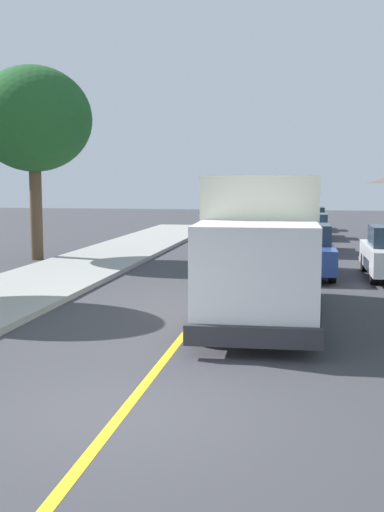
% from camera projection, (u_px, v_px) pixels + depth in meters
% --- Properties ---
extents(ground_plane, '(120.00, 120.00, 0.00)m').
position_uv_depth(ground_plane, '(124.00, 411.00, 8.65)').
color(ground_plane, '#38383D').
extents(centre_line_yellow, '(0.16, 56.00, 0.01)m').
position_uv_depth(centre_line_yellow, '(220.00, 289.00, 18.43)').
color(centre_line_yellow, gold).
rests_on(centre_line_yellow, ground).
extents(box_truck, '(2.63, 7.25, 3.20)m').
position_uv_depth(box_truck, '(262.00, 239.00, 14.67)').
color(box_truck, '#F2EDCC').
rests_on(box_truck, ground).
extents(parked_car_near, '(1.91, 4.44, 1.67)m').
position_uv_depth(parked_car_near, '(305.00, 251.00, 20.95)').
color(parked_car_near, '#2D4793').
rests_on(parked_car_near, ground).
extents(parked_car_mid, '(1.97, 4.47, 1.67)m').
position_uv_depth(parked_car_mid, '(309.00, 234.00, 27.80)').
color(parked_car_mid, silver).
rests_on(parked_car_mid, ground).
extents(parked_car_far, '(1.87, 4.43, 1.67)m').
position_uv_depth(parked_car_far, '(309.00, 223.00, 34.72)').
color(parked_car_far, '#4C564C').
rests_on(parked_car_far, ground).
extents(parked_car_furthest, '(1.86, 4.42, 1.67)m').
position_uv_depth(parked_car_furthest, '(305.00, 217.00, 40.43)').
color(parked_car_furthest, maroon).
rests_on(parked_car_furthest, ground).
extents(street_tree_down_block, '(4.48, 4.48, 7.46)m').
position_uv_depth(street_tree_down_block, '(34.00, 120.00, 24.61)').
color(street_tree_down_block, brown).
rests_on(street_tree_down_block, ground).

